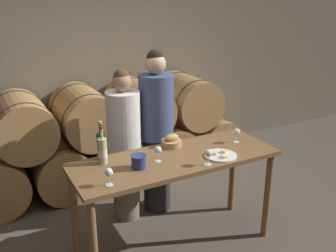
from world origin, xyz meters
TOP-DOWN VIEW (x-y plane):
  - ground_plane at (0.00, 0.00)m, footprint 10.00×10.00m
  - stone_wall_back at (0.00, 2.11)m, footprint 10.00×0.12m
  - barrel_stack at (-0.00, 1.57)m, footprint 3.47×0.84m
  - tasting_table at (0.00, 0.00)m, footprint 1.85×0.67m
  - person_left at (-0.20, 0.70)m, footprint 0.34×0.34m
  - person_right at (0.16, 0.70)m, footprint 0.36×0.36m
  - wine_bottle_red at (-0.58, 0.27)m, footprint 0.08×0.08m
  - wine_bottle_white at (-0.60, 0.18)m, footprint 0.08×0.08m
  - blue_crock at (-0.37, -0.04)m, footprint 0.13×0.13m
  - bread_basket at (0.09, 0.24)m, footprint 0.19×0.19m
  - cheese_plate at (0.37, -0.17)m, footprint 0.29×0.29m
  - wine_glass_far_left at (-0.69, -0.21)m, footprint 0.07×0.07m
  - wine_glass_left at (-0.17, -0.01)m, footprint 0.07×0.07m
  - wine_glass_center at (0.17, -0.26)m, footprint 0.07×0.07m
  - wine_glass_right at (0.69, 0.03)m, footprint 0.07×0.07m

SIDE VIEW (x-z plane):
  - ground_plane at x=0.00m, z-range 0.00..0.00m
  - barrel_stack at x=0.00m, z-range -0.04..1.20m
  - tasting_table at x=0.00m, z-range 0.34..1.27m
  - person_left at x=-0.20m, z-range 0.01..1.61m
  - person_right at x=0.16m, z-range 0.02..1.78m
  - cheese_plate at x=0.37m, z-range 0.92..0.95m
  - bread_basket at x=0.09m, z-range 0.91..1.03m
  - blue_crock at x=-0.37m, z-range 0.93..1.04m
  - wine_glass_far_left at x=-0.69m, z-range 0.96..1.10m
  - wine_glass_left at x=-0.17m, z-range 0.96..1.10m
  - wine_glass_center at x=0.17m, z-range 0.96..1.10m
  - wine_glass_right at x=0.69m, z-range 0.96..1.10m
  - wine_bottle_white at x=-0.60m, z-range 0.88..1.21m
  - wine_bottle_red at x=-0.58m, z-range 0.87..1.22m
  - stone_wall_back at x=0.00m, z-range 0.00..3.20m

